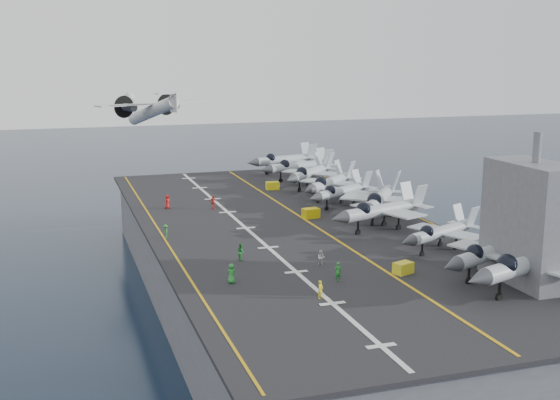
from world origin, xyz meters
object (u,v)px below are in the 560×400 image
object	(u,v)px
fighter_jet_0	(529,262)
transport_plane	(153,111)
island_superstructure	(533,208)
tow_cart_a	(403,268)

from	to	relation	value
fighter_jet_0	transport_plane	size ratio (longest dim) A/B	0.63
island_superstructure	tow_cart_a	bearing A→B (deg)	150.00
fighter_jet_0	tow_cart_a	world-z (taller)	fighter_jet_0
island_superstructure	fighter_jet_0	size ratio (longest dim) A/B	0.79
island_superstructure	tow_cart_a	size ratio (longest dim) A/B	6.51
fighter_jet_0	transport_plane	distance (m)	94.75
island_superstructure	fighter_jet_0	world-z (taller)	island_superstructure
fighter_jet_0	tow_cart_a	size ratio (longest dim) A/B	8.22
transport_plane	island_superstructure	bearing A→B (deg)	-74.68
island_superstructure	tow_cart_a	distance (m)	14.07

